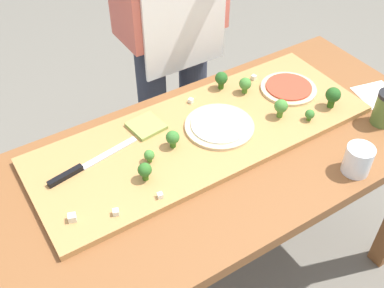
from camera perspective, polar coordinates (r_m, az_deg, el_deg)
ground_plane at (r=2.08m, az=2.72°, el=-16.65°), size 8.00×8.00×0.00m
prep_table at (r=1.54m, az=3.52°, el=-3.96°), size 1.50×0.70×0.79m
cutting_board at (r=1.49m, az=1.30°, el=1.27°), size 1.11×0.41×0.02m
chefs_knife at (r=1.40m, az=-13.40°, el=-2.81°), size 0.30×0.07×0.02m
pizza_whole_tomato_red at (r=1.69m, az=11.75°, el=6.73°), size 0.20×0.20×0.02m
pizza_whole_white_garlic at (r=1.50m, az=3.38°, el=2.25°), size 0.22×0.22×0.02m
pizza_slice_center at (r=1.50m, az=-5.63°, el=2.22°), size 0.11×0.11×0.01m
broccoli_floret_center_right at (r=1.64m, az=6.54°, el=7.30°), size 0.04×0.04×0.06m
broccoli_floret_back_mid at (r=1.38m, az=-5.26°, el=-1.40°), size 0.03×0.03×0.04m
broccoli_floret_center_left at (r=1.32m, az=-5.80°, el=-3.24°), size 0.04×0.04×0.06m
broccoli_floret_back_left at (r=1.62m, az=16.89°, el=5.70°), size 0.05×0.05×0.08m
broccoli_floret_front_right at (r=1.56m, az=14.24°, el=3.53°), size 0.03×0.03×0.04m
broccoli_floret_back_right at (r=1.41m, az=-2.38°, el=0.75°), size 0.04×0.04×0.06m
broccoli_floret_front_left at (r=1.65m, az=3.62°, el=7.97°), size 0.04×0.04×0.07m
broccoli_floret_front_mid at (r=1.54m, az=10.85°, el=4.50°), size 0.04×0.04×0.07m
cheese_crumble_a at (r=1.26m, az=-9.32°, el=-8.25°), size 0.02×0.02×0.02m
cheese_crumble_b at (r=1.72m, az=7.58°, el=8.10°), size 0.02×0.02×0.02m
cheese_crumble_c at (r=1.60m, az=-0.15°, el=5.34°), size 0.02×0.02×0.02m
cheese_crumble_d at (r=1.29m, az=-3.93°, el=-6.31°), size 0.02×0.02×0.01m
cheese_crumble_e at (r=1.27m, az=-14.47°, el=-8.73°), size 0.03×0.03×0.02m
flour_cup at (r=1.44m, az=19.63°, el=-1.99°), size 0.08×0.08×0.09m
recipe_note at (r=1.78m, az=22.14°, el=5.23°), size 0.17×0.20×0.00m
cook_center at (r=1.78m, az=-2.54°, el=16.41°), size 0.54×0.39×1.67m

